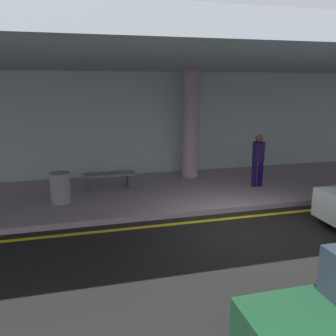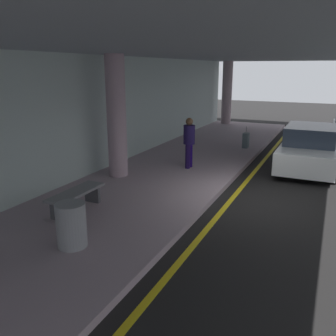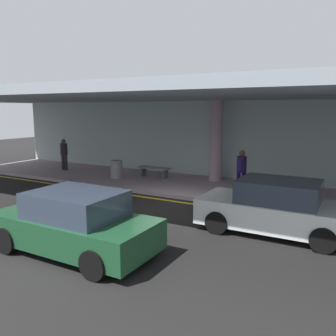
% 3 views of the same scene
% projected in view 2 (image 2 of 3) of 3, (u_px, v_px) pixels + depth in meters
% --- Properties ---
extents(ground_plane, '(60.00, 60.00, 0.00)m').
position_uv_depth(ground_plane, '(257.00, 200.00, 9.58)').
color(ground_plane, black).
extents(sidewalk, '(26.00, 4.20, 0.15)m').
position_uv_depth(sidewalk, '(154.00, 182.00, 10.82)').
color(sidewalk, '#A6919C').
rests_on(sidewalk, ground).
extents(lane_stripe_yellow, '(26.00, 0.14, 0.01)m').
position_uv_depth(lane_stripe_yellow, '(234.00, 196.00, 9.83)').
color(lane_stripe_yellow, yellow).
rests_on(lane_stripe_yellow, ground).
extents(support_column_far_left, '(0.58, 0.58, 3.65)m').
position_uv_depth(support_column_far_left, '(116.00, 117.00, 10.81)').
color(support_column_far_left, '#A78C99').
rests_on(support_column_far_left, sidewalk).
extents(support_column_left_mid, '(0.58, 0.58, 3.65)m').
position_uv_depth(support_column_left_mid, '(227.00, 93.00, 21.29)').
color(support_column_left_mid, '#AA9198').
rests_on(support_column_left_mid, sidewalk).
extents(ceiling_overhang, '(28.00, 13.20, 0.30)m').
position_uv_depth(ceiling_overhang, '(169.00, 47.00, 9.57)').
color(ceiling_overhang, '#8E97A1').
rests_on(ceiling_overhang, support_column_far_left).
extents(terminal_back_wall, '(26.00, 0.30, 3.80)m').
position_uv_depth(terminal_back_wall, '(89.00, 118.00, 11.24)').
color(terminal_back_wall, '#AABBB7').
rests_on(terminal_back_wall, ground).
extents(car_white_no2, '(4.10, 1.92, 1.50)m').
position_uv_depth(car_white_no2, '(309.00, 149.00, 12.37)').
color(car_white_no2, white).
rests_on(car_white_no2, ground).
extents(person_waiting_for_ride, '(0.38, 0.38, 1.68)m').
position_uv_depth(person_waiting_for_ride, '(189.00, 140.00, 11.89)').
color(person_waiting_for_ride, '#190D3C').
rests_on(person_waiting_for_ride, sidewalk).
extents(suitcase_upright_primary, '(0.36, 0.22, 0.90)m').
position_uv_depth(suitcase_upright_primary, '(246.00, 140.00, 15.10)').
color(suitcase_upright_primary, '#505F67').
rests_on(suitcase_upright_primary, sidewalk).
extents(bench_metal, '(1.60, 0.50, 0.48)m').
position_uv_depth(bench_metal, '(76.00, 196.00, 8.40)').
color(bench_metal, slate).
rests_on(bench_metal, sidewalk).
extents(trash_bin_steel, '(0.56, 0.56, 0.85)m').
position_uv_depth(trash_bin_steel, '(71.00, 225.00, 6.69)').
color(trash_bin_steel, gray).
rests_on(trash_bin_steel, sidewalk).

